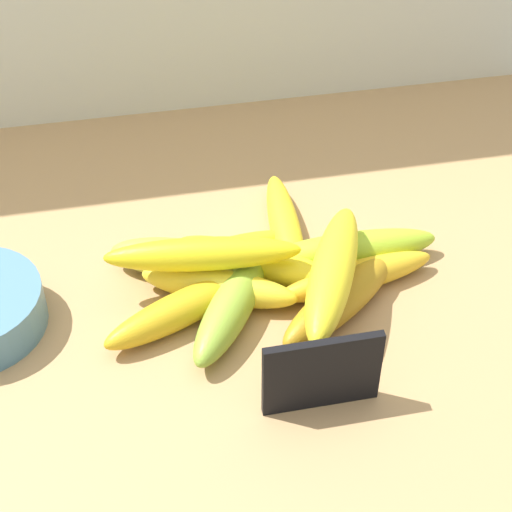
# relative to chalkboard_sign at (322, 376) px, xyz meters

# --- Properties ---
(counter_top) EXTENTS (1.10, 0.76, 0.03)m
(counter_top) POSITION_rel_chalkboard_sign_xyz_m (-0.10, 0.17, -0.05)
(counter_top) COLOR #AA8355
(counter_top) RESTS_ON ground
(chalkboard_sign) EXTENTS (0.11, 0.02, 0.08)m
(chalkboard_sign) POSITION_rel_chalkboard_sign_xyz_m (0.00, 0.00, 0.00)
(chalkboard_sign) COLOR black
(chalkboard_sign) RESTS_ON counter_top
(banana_0) EXTENTS (0.12, 0.17, 0.04)m
(banana_0) POSITION_rel_chalkboard_sign_xyz_m (-0.06, 0.12, -0.02)
(banana_0) COLOR #85A934
(banana_0) RESTS_ON counter_top
(banana_1) EXTENTS (0.17, 0.06, 0.03)m
(banana_1) POSITION_rel_chalkboard_sign_xyz_m (-0.06, 0.21, -0.02)
(banana_1) COLOR yellow
(banana_1) RESTS_ON counter_top
(banana_2) EXTENTS (0.19, 0.15, 0.04)m
(banana_2) POSITION_rel_chalkboard_sign_xyz_m (-0.01, 0.18, -0.02)
(banana_2) COLOR yellow
(banana_2) RESTS_ON counter_top
(banana_3) EXTENTS (0.16, 0.14, 0.04)m
(banana_3) POSITION_rel_chalkboard_sign_xyz_m (0.05, 0.11, -0.02)
(banana_3) COLOR #A97C19
(banana_3) RESTS_ON counter_top
(banana_4) EXTENTS (0.21, 0.05, 0.04)m
(banana_4) POSITION_rel_chalkboard_sign_xyz_m (0.08, 0.18, -0.02)
(banana_4) COLOR #9DC22A
(banana_4) RESTS_ON counter_top
(banana_5) EXTENTS (0.17, 0.11, 0.04)m
(banana_5) POSITION_rel_chalkboard_sign_xyz_m (-0.11, 0.13, -0.02)
(banana_5) COLOR gold
(banana_5) RESTS_ON counter_top
(banana_6) EXTENTS (0.17, 0.11, 0.04)m
(banana_6) POSITION_rel_chalkboard_sign_xyz_m (-0.07, 0.16, -0.02)
(banana_6) COLOR yellow
(banana_6) RESTS_ON counter_top
(banana_7) EXTENTS (0.05, 0.21, 0.03)m
(banana_7) POSITION_rel_chalkboard_sign_xyz_m (0.02, 0.24, -0.02)
(banana_7) COLOR yellow
(banana_7) RESTS_ON counter_top
(banana_8) EXTENTS (0.18, 0.06, 0.03)m
(banana_8) POSITION_rel_chalkboard_sign_xyz_m (0.08, 0.14, -0.02)
(banana_8) COLOR gold
(banana_8) RESTS_ON counter_top
(banana_9) EXTENTS (0.16, 0.09, 0.04)m
(banana_9) POSITION_rel_chalkboard_sign_xyz_m (-0.11, 0.21, -0.02)
(banana_9) COLOR #A4AE38
(banana_9) RESTS_ON counter_top
(banana_10) EXTENTS (0.12, 0.20, 0.04)m
(banana_10) POSITION_rel_chalkboard_sign_xyz_m (0.04, 0.11, 0.02)
(banana_10) COLOR yellow
(banana_10) RESTS_ON banana_3
(banana_11) EXTENTS (0.21, 0.06, 0.04)m
(banana_11) POSITION_rel_chalkboard_sign_xyz_m (-0.08, 0.17, 0.02)
(banana_11) COLOR yellow
(banana_11) RESTS_ON banana_6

